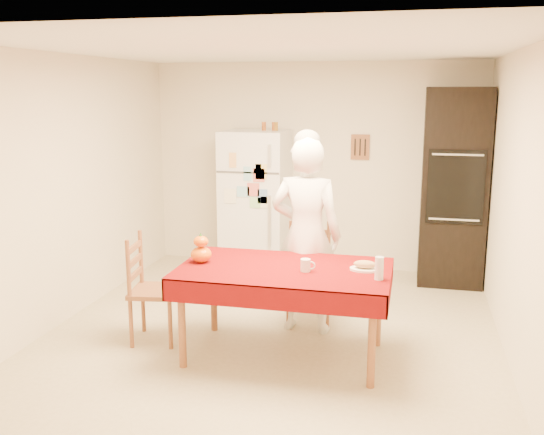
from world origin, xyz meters
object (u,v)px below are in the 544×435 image
(chair_left, at_px, (148,285))
(wine_glass, at_px, (379,268))
(dining_table, at_px, (284,276))
(bread_plate, at_px, (365,269))
(refrigerator, at_px, (256,202))
(coffee_mug, at_px, (305,265))
(seated_woman, at_px, (306,236))
(pumpkin_lower, at_px, (201,254))
(chair_far, at_px, (309,269))
(oven_cabinet, at_px, (454,187))

(chair_left, xyz_separation_m, wine_glass, (1.99, -0.20, 0.34))
(dining_table, height_order, bread_plate, bread_plate)
(wine_glass, xyz_separation_m, bread_plate, (-0.12, 0.21, -0.08))
(chair_left, relative_size, bread_plate, 3.96)
(refrigerator, height_order, coffee_mug, refrigerator)
(chair_left, distance_m, seated_woman, 1.46)
(seated_woman, relative_size, pumpkin_lower, 10.13)
(chair_far, height_order, pumpkin_lower, chair_far)
(dining_table, xyz_separation_m, coffee_mug, (0.18, -0.06, 0.12))
(chair_far, bearing_deg, oven_cabinet, 40.34)
(refrigerator, xyz_separation_m, bread_plate, (1.49, -2.26, -0.08))
(dining_table, relative_size, wine_glass, 9.66)
(oven_cabinet, distance_m, coffee_mug, 2.76)
(bread_plate, bearing_deg, chair_far, 126.89)
(refrigerator, height_order, wine_glass, refrigerator)
(dining_table, bearing_deg, refrigerator, 110.10)
(seated_woman, bearing_deg, bread_plate, 139.54)
(refrigerator, relative_size, pumpkin_lower, 9.71)
(dining_table, distance_m, chair_left, 1.24)
(chair_left, bearing_deg, oven_cabinet, -57.37)
(coffee_mug, bearing_deg, wine_glass, -7.78)
(dining_table, bearing_deg, oven_cabinet, 59.06)
(coffee_mug, height_order, pumpkin_lower, pumpkin_lower)
(dining_table, bearing_deg, seated_woman, 83.74)
(dining_table, bearing_deg, pumpkin_lower, -179.81)
(coffee_mug, relative_size, wine_glass, 0.57)
(coffee_mug, distance_m, bread_plate, 0.48)
(chair_left, xyz_separation_m, seated_woman, (1.29, 0.56, 0.38))
(wine_glass, bearing_deg, chair_left, 174.37)
(pumpkin_lower, bearing_deg, dining_table, 0.19)
(chair_far, distance_m, seated_woman, 0.44)
(chair_far, xyz_separation_m, seated_woman, (0.01, -0.23, 0.38))
(oven_cabinet, height_order, chair_left, oven_cabinet)
(oven_cabinet, height_order, seated_woman, oven_cabinet)
(oven_cabinet, height_order, bread_plate, oven_cabinet)
(refrigerator, relative_size, chair_left, 1.79)
(seated_woman, relative_size, wine_glass, 10.08)
(pumpkin_lower, xyz_separation_m, wine_glass, (1.47, -0.14, 0.02))
(wine_glass, bearing_deg, oven_cabinet, 75.22)
(wine_glass, bearing_deg, pumpkin_lower, 174.55)
(seated_woman, xyz_separation_m, pumpkin_lower, (-0.78, -0.62, -0.06))
(refrigerator, distance_m, pumpkin_lower, 2.34)
(bread_plate, bearing_deg, refrigerator, 123.40)
(pumpkin_lower, bearing_deg, coffee_mug, -3.93)
(chair_left, relative_size, pumpkin_lower, 5.43)
(chair_far, relative_size, chair_left, 1.00)
(refrigerator, xyz_separation_m, dining_table, (0.85, -2.33, -0.16))
(chair_far, xyz_separation_m, coffee_mug, (0.12, -0.91, 0.30))
(pumpkin_lower, height_order, bread_plate, pumpkin_lower)
(oven_cabinet, height_order, chair_far, oven_cabinet)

